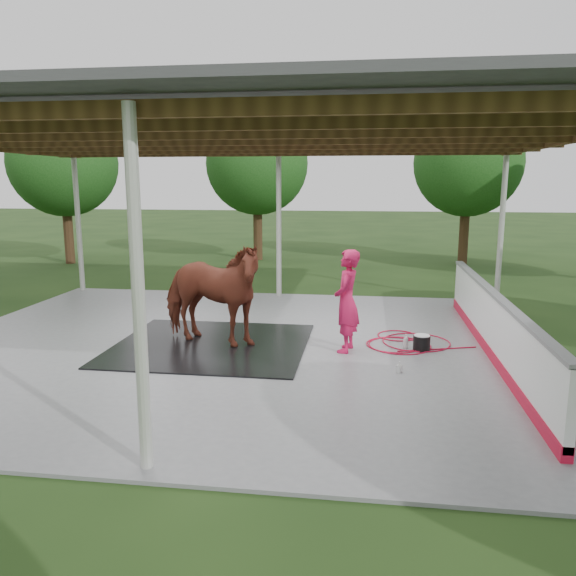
# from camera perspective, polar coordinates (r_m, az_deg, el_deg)

# --- Properties ---
(ground) EXTENTS (100.00, 100.00, 0.00)m
(ground) POSITION_cam_1_polar(r_m,az_deg,el_deg) (10.85, -4.77, -6.03)
(ground) COLOR #1E3814
(concrete_slab) EXTENTS (12.00, 10.00, 0.05)m
(concrete_slab) POSITION_cam_1_polar(r_m,az_deg,el_deg) (10.84, -4.78, -5.90)
(concrete_slab) COLOR slate
(concrete_slab) RESTS_ON ground
(pavilion_structure) EXTENTS (12.60, 10.60, 4.05)m
(pavilion_structure) POSITION_cam_1_polar(r_m,az_deg,el_deg) (10.41, -5.13, 15.35)
(pavilion_structure) COLOR beige
(pavilion_structure) RESTS_ON ground
(dasher_board) EXTENTS (0.16, 8.00, 1.15)m
(dasher_board) POSITION_cam_1_polar(r_m,az_deg,el_deg) (10.68, 20.07, -3.63)
(dasher_board) COLOR red
(dasher_board) RESTS_ON concrete_slab
(tree_belt) EXTENTS (28.00, 28.00, 5.80)m
(tree_belt) POSITION_cam_1_polar(r_m,az_deg,el_deg) (11.22, -2.50, 14.14)
(tree_belt) COLOR #382314
(tree_belt) RESTS_ON ground
(rubber_mat) EXTENTS (3.61, 3.38, 0.03)m
(rubber_mat) POSITION_cam_1_polar(r_m,az_deg,el_deg) (10.87, -7.80, -5.71)
(rubber_mat) COLOR black
(rubber_mat) RESTS_ON concrete_slab
(horse) EXTENTS (2.54, 1.70, 1.97)m
(horse) POSITION_cam_1_polar(r_m,az_deg,el_deg) (10.63, -7.94, -0.54)
(horse) COLOR maroon
(horse) RESTS_ON rubber_mat
(handler) EXTENTS (0.55, 0.75, 1.88)m
(handler) POSITION_cam_1_polar(r_m,az_deg,el_deg) (10.25, 5.99, -1.32)
(handler) COLOR #BD1445
(handler) RESTS_ON concrete_slab
(wash_bucket) EXTENTS (0.31, 0.31, 0.29)m
(wash_bucket) POSITION_cam_1_polar(r_m,az_deg,el_deg) (10.71, 13.42, -5.40)
(wash_bucket) COLOR black
(wash_bucket) RESTS_ON concrete_slab
(soap_bottle_a) EXTENTS (0.15, 0.15, 0.27)m
(soap_bottle_a) POSITION_cam_1_polar(r_m,az_deg,el_deg) (10.77, 11.88, -5.31)
(soap_bottle_a) COLOR silver
(soap_bottle_a) RESTS_ON concrete_slab
(soap_bottle_b) EXTENTS (0.11, 0.11, 0.19)m
(soap_bottle_b) POSITION_cam_1_polar(r_m,az_deg,el_deg) (9.44, 11.23, -7.88)
(soap_bottle_b) COLOR #338CD8
(soap_bottle_b) RESTS_ON concrete_slab
(hose_coil) EXTENTS (2.06, 1.68, 0.02)m
(hose_coil) POSITION_cam_1_polar(r_m,az_deg,el_deg) (11.12, 11.71, -5.46)
(hose_coil) COLOR #B70D2E
(hose_coil) RESTS_ON concrete_slab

